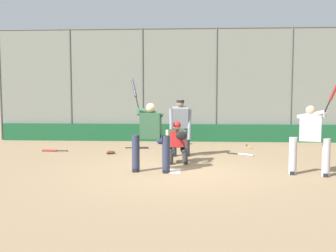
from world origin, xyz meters
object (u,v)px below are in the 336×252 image
object	(u,v)px
batter_at_plate	(150,135)
fielding_glove_on_dirt	(110,152)
batter_on_deck	(310,137)
spare_bat_by_padding	(249,147)
spare_bat_third_base_side	(244,154)
spare_bat_first_base_side	(140,148)
catcher_behind_plate	(177,141)
equipment_bag_dugout_side	(173,141)
spare_bat_near_backstop	(51,151)
umpire_home	(180,126)

from	to	relation	value
batter_at_plate	fielding_glove_on_dirt	distance (m)	3.24
batter_on_deck	fielding_glove_on_dirt	xyz separation A→B (m)	(5.37, -2.86, -0.86)
spare_bat_by_padding	spare_bat_third_base_side	bearing A→B (deg)	-16.56
batter_on_deck	spare_bat_first_base_side	xyz separation A→B (m)	(4.57, -4.09, -0.87)
batter_at_plate	spare_bat_by_padding	distance (m)	5.40
spare_bat_by_padding	spare_bat_first_base_side	distance (m)	3.85
batter_on_deck	spare_bat_by_padding	size ratio (longest dim) A/B	2.68
catcher_behind_plate	equipment_bag_dugout_side	xyz separation A→B (m)	(0.30, -3.91, -0.48)
batter_at_plate	equipment_bag_dugout_side	size ratio (longest dim) A/B	1.89
batter_on_deck	spare_bat_near_backstop	world-z (taller)	batter_on_deck
spare_bat_first_base_side	fielding_glove_on_dirt	size ratio (longest dim) A/B	2.87
spare_bat_near_backstop	spare_bat_by_padding	distance (m)	6.79
catcher_behind_plate	spare_bat_by_padding	bearing A→B (deg)	-136.85
batter_at_plate	fielding_glove_on_dirt	bearing A→B (deg)	-54.33
catcher_behind_plate	spare_bat_near_backstop	bearing A→B (deg)	-32.06
umpire_home	spare_bat_near_backstop	distance (m)	4.43
batter_at_plate	fielding_glove_on_dirt	size ratio (longest dim) A/B	8.28
catcher_behind_plate	batter_on_deck	xyz separation A→B (m)	(-3.19, 1.42, 0.30)
umpire_home	batter_on_deck	world-z (taller)	batter_on_deck
batter_at_plate	fielding_glove_on_dirt	world-z (taller)	batter_at_plate
spare_bat_near_backstop	spare_bat_by_padding	size ratio (longest dim) A/B	1.06
spare_bat_near_backstop	spare_bat_third_base_side	world-z (taller)	same
batter_at_plate	batter_on_deck	xyz separation A→B (m)	(-3.81, 0.16, -0.02)
spare_bat_near_backstop	fielding_glove_on_dirt	world-z (taller)	fielding_glove_on_dirt
equipment_bag_dugout_side	spare_bat_near_backstop	bearing A→B (deg)	27.75
spare_bat_near_backstop	spare_bat_third_base_side	size ratio (longest dim) A/B	1.15
spare_bat_by_padding	batter_on_deck	bearing A→B (deg)	6.83
batter_at_plate	batter_on_deck	bearing A→B (deg)	-176.73
umpire_home	spare_bat_third_base_side	distance (m)	2.18
batter_at_plate	spare_bat_first_base_side	size ratio (longest dim) A/B	2.89
umpire_home	spare_bat_third_base_side	world-z (taller)	umpire_home
spare_bat_by_padding	equipment_bag_dugout_side	xyz separation A→B (m)	(2.74, -0.81, 0.09)
batter_on_deck	spare_bat_near_backstop	size ratio (longest dim) A/B	2.52
spare_bat_first_base_side	spare_bat_third_base_side	bearing A→B (deg)	-24.59
batter_at_plate	equipment_bag_dugout_side	world-z (taller)	batter_at_plate
spare_bat_by_padding	catcher_behind_plate	bearing A→B (deg)	-40.76
spare_bat_near_backstop	spare_bat_first_base_side	world-z (taller)	same
catcher_behind_plate	umpire_home	distance (m)	1.18
batter_at_plate	spare_bat_near_backstop	distance (m)	4.84
catcher_behind_plate	equipment_bag_dugout_side	distance (m)	3.95
umpire_home	spare_bat_first_base_side	size ratio (longest dim) A/B	2.16
spare_bat_third_base_side	fielding_glove_on_dirt	xyz separation A→B (m)	(4.19, -0.05, 0.02)
spare_bat_by_padding	equipment_bag_dugout_side	world-z (taller)	equipment_bag_dugout_side
equipment_bag_dugout_side	batter_on_deck	bearing A→B (deg)	123.21
umpire_home	spare_bat_near_backstop	bearing A→B (deg)	-12.20
catcher_behind_plate	umpire_home	bearing A→B (deg)	-101.29
spare_bat_first_base_side	equipment_bag_dugout_side	bearing A→B (deg)	44.62
spare_bat_near_backstop	spare_bat_first_base_side	bearing A→B (deg)	-161.04
umpire_home	batter_on_deck	size ratio (longest dim) A/B	0.78
catcher_behind_plate	fielding_glove_on_dirt	distance (m)	2.67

